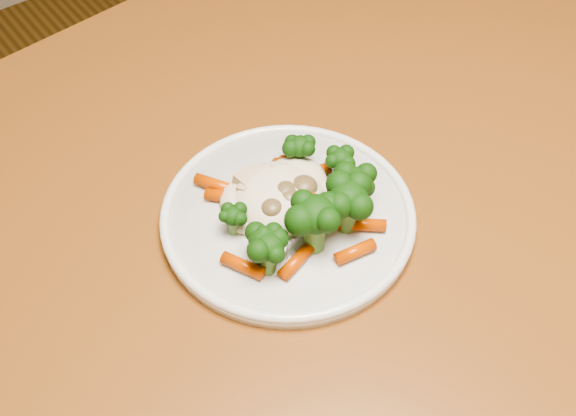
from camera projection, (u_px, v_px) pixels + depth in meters
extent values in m
plane|color=brown|center=(366.00, 310.00, 1.50)|extent=(3.00, 3.00, 0.00)
cube|color=brown|center=(342.00, 202.00, 0.73)|extent=(1.34, 0.97, 0.04)
cube|color=brown|center=(401.00, 81.00, 1.44)|extent=(0.07, 0.07, 0.71)
cylinder|color=silver|center=(288.00, 218.00, 0.68)|extent=(0.24, 0.24, 0.01)
ellipsoid|color=beige|center=(278.00, 190.00, 0.67)|extent=(0.10, 0.09, 0.04)
ellipsoid|color=black|center=(264.00, 248.00, 0.63)|extent=(0.04, 0.04, 0.04)
ellipsoid|color=black|center=(315.00, 226.00, 0.63)|extent=(0.06, 0.06, 0.05)
ellipsoid|color=black|center=(347.00, 209.00, 0.65)|extent=(0.06, 0.06, 0.05)
ellipsoid|color=black|center=(354.00, 190.00, 0.67)|extent=(0.05, 0.05, 0.04)
ellipsoid|color=black|center=(340.00, 165.00, 0.70)|extent=(0.04, 0.04, 0.03)
ellipsoid|color=black|center=(300.00, 153.00, 0.71)|extent=(0.04, 0.04, 0.03)
ellipsoid|color=black|center=(234.00, 222.00, 0.65)|extent=(0.03, 0.03, 0.03)
ellipsoid|color=black|center=(269.00, 254.00, 0.62)|extent=(0.04, 0.04, 0.04)
cylinder|color=#CE4A04|center=(218.00, 186.00, 0.69)|extent=(0.03, 0.05, 0.01)
cylinder|color=#CE4A04|center=(272.00, 176.00, 0.70)|extent=(0.04, 0.03, 0.01)
cylinder|color=#CE4A04|center=(309.00, 175.00, 0.70)|extent=(0.05, 0.02, 0.01)
cylinder|color=#CE4A04|center=(243.00, 266.00, 0.63)|extent=(0.03, 0.04, 0.01)
cylinder|color=#CE4A04|center=(296.00, 262.00, 0.63)|extent=(0.04, 0.02, 0.01)
cylinder|color=#CE4A04|center=(355.00, 252.00, 0.64)|extent=(0.04, 0.02, 0.01)
cylinder|color=#CE4A04|center=(362.00, 225.00, 0.66)|extent=(0.04, 0.04, 0.01)
cylinder|color=#CE4A04|center=(298.00, 191.00, 0.67)|extent=(0.02, 0.05, 0.01)
cylinder|color=#CE4A04|center=(266.00, 190.00, 0.67)|extent=(0.02, 0.04, 0.01)
cylinder|color=#CE4A04|center=(231.00, 197.00, 0.68)|extent=(0.04, 0.04, 0.01)
cylinder|color=#CE4A04|center=(277.00, 173.00, 0.70)|extent=(0.04, 0.03, 0.01)
ellipsoid|color=brown|center=(289.00, 198.00, 0.66)|extent=(0.02, 0.02, 0.02)
ellipsoid|color=brown|center=(304.00, 187.00, 0.67)|extent=(0.03, 0.03, 0.02)
ellipsoid|color=brown|center=(272.00, 208.00, 0.65)|extent=(0.02, 0.02, 0.02)
ellipsoid|color=brown|center=(304.00, 211.00, 0.65)|extent=(0.03, 0.03, 0.02)
ellipsoid|color=brown|center=(285.00, 192.00, 0.67)|extent=(0.03, 0.03, 0.02)
cube|color=tan|center=(246.00, 178.00, 0.68)|extent=(0.02, 0.02, 0.01)
cube|color=tan|center=(280.00, 171.00, 0.69)|extent=(0.02, 0.02, 0.01)
cube|color=tan|center=(246.00, 187.00, 0.67)|extent=(0.02, 0.02, 0.01)
cube|color=tan|center=(255.00, 179.00, 0.68)|extent=(0.02, 0.02, 0.01)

